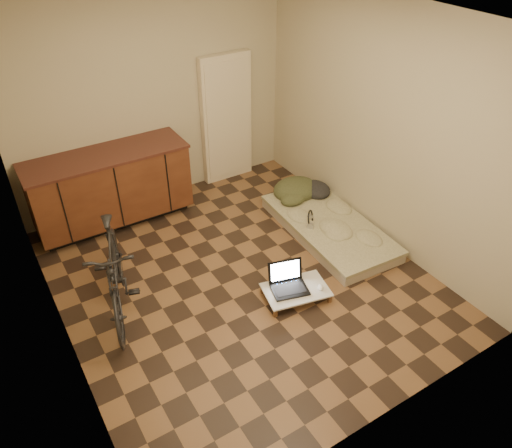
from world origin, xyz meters
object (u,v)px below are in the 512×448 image
bicycle (114,268)px  futon (329,227)px  laptop (288,283)px  lap_desk (296,290)px

bicycle → futon: bearing=14.7°
bicycle → laptop: size_ratio=3.59×
bicycle → laptop: bearing=-8.9°
futon → laptop: size_ratio=4.26×
lap_desk → bicycle: bearing=164.6°
bicycle → futon: 2.54m
lap_desk → laptop: (-0.05, 0.07, 0.06)m
futon → lap_desk: (-0.97, -0.69, 0.02)m
bicycle → futon: bicycle is taller
lap_desk → laptop: laptop is taller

